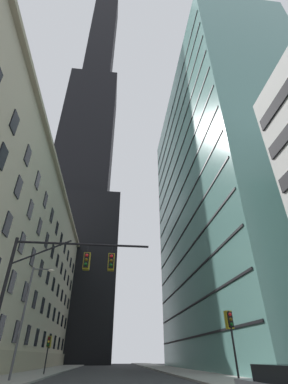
{
  "coord_description": "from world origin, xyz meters",
  "views": [
    {
      "loc": [
        -0.64,
        -11.62,
        1.61
      ],
      "look_at": [
        2.68,
        17.75,
        19.86
      ],
      "focal_mm": 25.07,
      "sensor_mm": 36.0,
      "label": 1
    }
  ],
  "objects_px": {
    "street_lamppost": "(28,309)",
    "traffic_light_near_right": "(230,324)",
    "traffic_light_far_left": "(49,344)",
    "traffic_signal_mast": "(63,275)"
  },
  "relations": [
    {
      "from": "street_lamppost",
      "to": "traffic_light_near_right",
      "type": "bearing_deg",
      "value": -25.9
    },
    {
      "from": "traffic_light_far_left",
      "to": "traffic_signal_mast",
      "type": "bearing_deg",
      "value": -78.52
    },
    {
      "from": "traffic_signal_mast",
      "to": "traffic_light_near_right",
      "type": "relative_size",
      "value": 2.14
    },
    {
      "from": "traffic_light_far_left",
      "to": "street_lamppost",
      "type": "height_order",
      "value": "street_lamppost"
    },
    {
      "from": "traffic_signal_mast",
      "to": "traffic_light_far_left",
      "type": "height_order",
      "value": "traffic_signal_mast"
    },
    {
      "from": "traffic_light_near_right",
      "to": "traffic_light_far_left",
      "type": "height_order",
      "value": "traffic_light_near_right"
    },
    {
      "from": "traffic_signal_mast",
      "to": "traffic_light_near_right",
      "type": "height_order",
      "value": "traffic_signal_mast"
    },
    {
      "from": "traffic_light_far_left",
      "to": "street_lamppost",
      "type": "bearing_deg",
      "value": -93.7
    },
    {
      "from": "traffic_light_near_right",
      "to": "traffic_light_far_left",
      "type": "bearing_deg",
      "value": 131.82
    },
    {
      "from": "traffic_signal_mast",
      "to": "traffic_light_near_right",
      "type": "distance_m",
      "value": 10.77
    }
  ]
}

